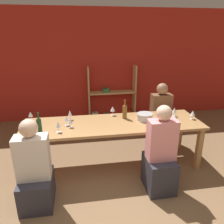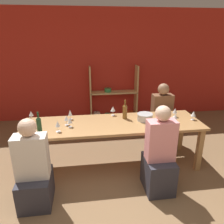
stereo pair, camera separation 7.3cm
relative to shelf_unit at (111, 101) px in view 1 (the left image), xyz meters
name	(u,v)px [view 1 (the left image)]	position (x,y,z in m)	size (l,w,h in m)	color
wall_back_red	(91,66)	(-0.49, 0.20, 0.88)	(8.80, 0.06, 2.70)	red
shelf_unit	(111,101)	(0.00, 0.00, 0.00)	(1.21, 0.30, 1.36)	tan
dining_table	(113,128)	(-0.31, -2.14, 0.21)	(2.85, 0.85, 0.76)	#AD7F4C
mixing_bowl	(145,117)	(0.23, -2.10, 0.36)	(0.26, 0.26, 0.12)	#B7BABC
wine_bottle_green	(39,125)	(-1.41, -2.32, 0.42)	(0.07, 0.07, 0.31)	#19381E
wine_bottle_dark	(125,111)	(-0.08, -1.97, 0.43)	(0.08, 0.08, 0.33)	brown
wine_glass_white_a	(113,109)	(-0.26, -1.80, 0.41)	(0.08, 0.08, 0.16)	white
wine_glass_empty_a	(30,120)	(-1.59, -2.09, 0.40)	(0.07, 0.07, 0.15)	white
wine_glass_red_a	(174,110)	(0.78, -2.01, 0.40)	(0.07, 0.07, 0.16)	white
wine_glass_empty_b	(66,119)	(-1.04, -2.13, 0.41)	(0.07, 0.07, 0.16)	white
wine_glass_white_b	(70,113)	(-0.99, -1.89, 0.41)	(0.07, 0.07, 0.17)	white
wine_glass_empty_c	(70,121)	(-0.98, -2.21, 0.40)	(0.07, 0.07, 0.15)	white
wine_glass_red_b	(175,116)	(0.67, -2.29, 0.41)	(0.07, 0.07, 0.16)	white
wine_glass_white_c	(31,114)	(-1.61, -1.88, 0.42)	(0.07, 0.07, 0.17)	white
wine_glass_red_c	(193,113)	(1.02, -2.19, 0.40)	(0.08, 0.08, 0.15)	white
wine_glass_empty_d	(58,125)	(-1.15, -2.35, 0.41)	(0.07, 0.07, 0.17)	white
cell_phone	(172,119)	(0.68, -2.14, 0.30)	(0.11, 0.16, 0.01)	silver
person_near_a	(160,160)	(0.24, -2.84, 0.00)	(0.38, 0.48, 1.26)	#2D2D38
person_far_a	(160,120)	(0.77, -1.43, -0.02)	(0.39, 0.49, 1.22)	#2D2D38
person_near_b	(35,175)	(-1.43, -2.88, -0.03)	(0.40, 0.50, 1.19)	#2D2D38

